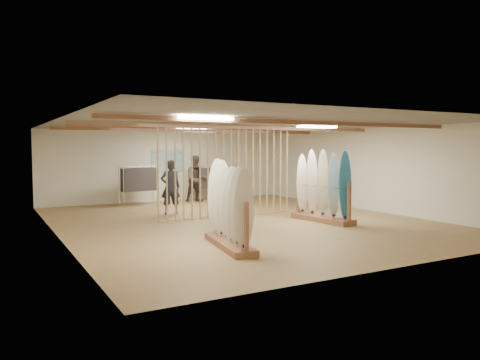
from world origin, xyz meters
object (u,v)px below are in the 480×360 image
rack_right (322,198)px  clothing_rack_a (139,179)px  shopper_a (170,184)px  shopper_b (196,176)px  clothing_rack_b (207,178)px  rack_left (229,218)px

rack_right → clothing_rack_a: size_ratio=1.45×
clothing_rack_a → shopper_a: bearing=-95.1°
rack_right → clothing_rack_a: bearing=113.9°
shopper_a → shopper_b: 3.39m
rack_right → shopper_b: size_ratio=1.04×
clothing_rack_b → clothing_rack_a: bearing=-163.6°
rack_left → rack_right: rack_right is taller
shopper_b → clothing_rack_a: bearing=-169.3°
rack_left → shopper_b: 8.48m
rack_left → clothing_rack_a: 7.95m
rack_left → shopper_a: bearing=92.6°
clothing_rack_b → shopper_b: size_ratio=0.68×
clothing_rack_b → shopper_a: 3.93m
rack_left → shopper_a: shopper_a is taller
clothing_rack_a → clothing_rack_b: clothing_rack_a is taller
rack_left → shopper_b: size_ratio=1.12×
rack_left → shopper_a: size_ratio=1.17×
clothing_rack_a → shopper_b: 2.33m
rack_right → shopper_a: size_ratio=1.09×
rack_left → clothing_rack_b: size_ratio=1.64×
rack_left → clothing_rack_a: bearing=96.7°
clothing_rack_a → clothing_rack_b: size_ratio=1.06×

